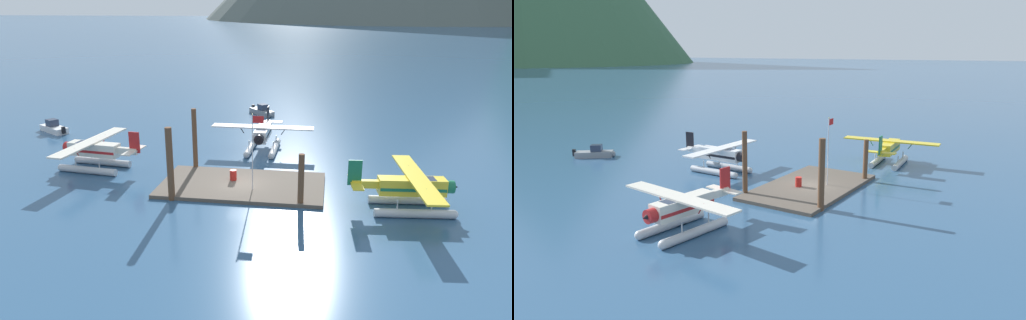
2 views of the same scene
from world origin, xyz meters
TOP-DOWN VIEW (x-y plane):
  - ground_plane at (0.00, 0.00)m, footprint 1200.00×1200.00m
  - dock_platform at (0.00, 0.00)m, footprint 13.54×7.47m
  - piling_near_left at (-4.93, -3.60)m, footprint 0.52×0.52m
  - piling_near_right at (5.06, -3.29)m, footprint 0.46×0.46m
  - piling_far_left at (-5.03, 3.68)m, footprint 0.44×0.44m
  - flagpole at (1.17, -1.23)m, footprint 0.95×0.10m
  - fuel_drum at (-0.91, 0.69)m, footprint 0.62×0.62m
  - seaplane_yellow_stbd_aft at (13.11, -2.93)m, footprint 7.96×10.49m
  - seaplane_cream_port_fwd at (-14.21, 2.36)m, footprint 7.95×10.49m
  - seaplane_white_bow_centre at (0.22, 10.58)m, footprint 10.40×7.98m
  - boat_grey_open_north at (-2.25, 27.59)m, footprint 3.86×4.18m
  - boat_white_open_west at (-25.60, 14.51)m, footprint 4.35×3.50m

SIDE VIEW (x-z plane):
  - ground_plane at x=0.00m, z-range 0.00..0.00m
  - dock_platform at x=0.00m, z-range 0.00..0.30m
  - boat_grey_open_north at x=-2.25m, z-range -0.26..1.24m
  - boat_white_open_west at x=-25.60m, z-range -0.26..1.24m
  - fuel_drum at x=-0.91m, z-range 0.30..1.18m
  - seaplane_yellow_stbd_aft at x=13.11m, z-range -0.34..3.50m
  - seaplane_cream_port_fwd at x=-14.21m, z-range -0.34..3.50m
  - seaplane_white_bow_centre at x=0.22m, z-range -0.34..3.50m
  - piling_near_right at x=5.06m, z-range 0.00..4.10m
  - piling_far_left at x=-5.03m, z-range 0.00..5.71m
  - piling_near_left at x=-4.93m, z-range 0.00..5.81m
  - flagpole at x=1.17m, z-range 1.05..7.29m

